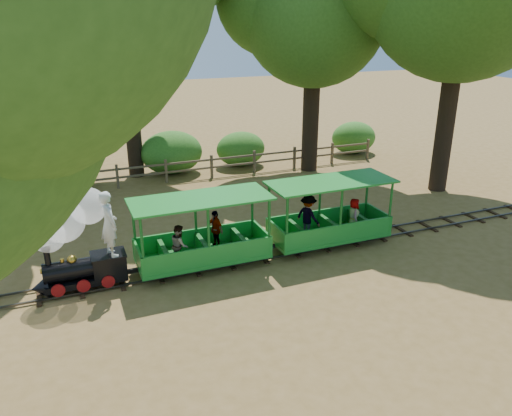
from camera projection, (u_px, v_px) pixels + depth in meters
name	position (u px, v px, depth m)	size (l,w,h in m)	color
ground	(261.00, 257.00, 14.54)	(90.00, 90.00, 0.00)	olive
track	(261.00, 255.00, 14.52)	(22.00, 1.00, 0.10)	#3F3D3A
locomotive	(75.00, 234.00, 12.29)	(2.34, 1.11, 2.69)	black
carriage_front	(201.00, 242.00, 13.62)	(3.76, 1.53, 1.95)	#1E8A2C
carriage_rear	(326.00, 220.00, 15.00)	(3.76, 1.53, 1.95)	#1E8A2C
oak_ne	(313.00, 4.00, 20.52)	(7.67, 6.75, 9.81)	#2D2116
fence	(189.00, 167.00, 21.26)	(18.10, 0.10, 1.00)	brown
shrub_west	(65.00, 166.00, 20.57)	(2.38, 1.83, 1.65)	#2D6B1E
shrub_mid_w	(172.00, 152.00, 22.10)	(2.74, 2.11, 1.90)	#2D6B1E
shrub_mid_e	(241.00, 149.00, 23.31)	(2.31, 1.78, 1.60)	#2D6B1E
shrub_east	(354.00, 138.00, 25.47)	(2.34, 1.80, 1.62)	#2D6B1E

